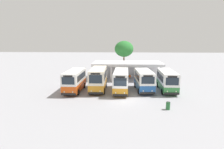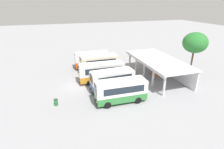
# 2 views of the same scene
# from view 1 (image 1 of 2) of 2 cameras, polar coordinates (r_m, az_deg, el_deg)

# --- Properties ---
(ground_plane) EXTENTS (180.00, 180.00, 0.00)m
(ground_plane) POSITION_cam_1_polar(r_m,az_deg,el_deg) (26.56, 3.54, -7.46)
(ground_plane) COLOR #939399
(city_bus_nearest_orange) EXTENTS (2.46, 6.93, 3.27)m
(city_bus_nearest_orange) POSITION_cam_1_polar(r_m,az_deg,el_deg) (30.99, -10.77, -1.57)
(city_bus_nearest_orange) COLOR black
(city_bus_nearest_orange) RESTS_ON ground
(city_bus_second_in_row) EXTENTS (2.41, 6.92, 3.53)m
(city_bus_second_in_row) POSITION_cam_1_polar(r_m,az_deg,el_deg) (30.98, -4.03, -1.16)
(city_bus_second_in_row) COLOR black
(city_bus_second_in_row) RESTS_ON ground
(city_bus_middle_cream) EXTENTS (2.45, 7.65, 3.28)m
(city_bus_middle_cream) POSITION_cam_1_polar(r_m,az_deg,el_deg) (30.34, 2.61, -1.64)
(city_bus_middle_cream) COLOR black
(city_bus_middle_cream) RESTS_ON ground
(city_bus_fourth_amber) EXTENTS (2.65, 6.69, 3.21)m
(city_bus_fourth_amber) POSITION_cam_1_polar(r_m,az_deg,el_deg) (31.24, 9.21, -1.49)
(city_bus_fourth_amber) COLOR black
(city_bus_fourth_amber) RESTS_ON ground
(city_bus_fifth_blue) EXTENTS (2.43, 6.94, 3.16)m
(city_bus_fifth_blue) POSITION_cam_1_polar(r_m,az_deg,el_deg) (31.92, 15.60, -1.53)
(city_bus_fifth_blue) COLOR black
(city_bus_fifth_blue) RESTS_ON ground
(terminal_canopy) EXTENTS (13.72, 6.29, 3.40)m
(terminal_canopy) POSITION_cam_1_polar(r_m,az_deg,el_deg) (40.44, 4.42, 2.60)
(terminal_canopy) COLOR silver
(terminal_canopy) RESTS_ON ground
(waiting_chair_end_by_column) EXTENTS (0.46, 0.46, 0.86)m
(waiting_chair_end_by_column) POSITION_cam_1_polar(r_m,az_deg,el_deg) (39.94, 2.29, -0.58)
(waiting_chair_end_by_column) COLOR slate
(waiting_chair_end_by_column) RESTS_ON ground
(waiting_chair_second_from_end) EXTENTS (0.46, 0.46, 0.86)m
(waiting_chair_second_from_end) POSITION_cam_1_polar(r_m,az_deg,el_deg) (39.89, 3.23, -0.60)
(waiting_chair_second_from_end) COLOR slate
(waiting_chair_second_from_end) RESTS_ON ground
(waiting_chair_middle_seat) EXTENTS (0.46, 0.46, 0.86)m
(waiting_chair_middle_seat) POSITION_cam_1_polar(r_m,az_deg,el_deg) (39.83, 4.18, -0.63)
(waiting_chair_middle_seat) COLOR slate
(waiting_chair_middle_seat) RESTS_ON ground
(waiting_chair_fourth_seat) EXTENTS (0.46, 0.46, 0.86)m
(waiting_chair_fourth_seat) POSITION_cam_1_polar(r_m,az_deg,el_deg) (39.84, 5.12, -0.64)
(waiting_chair_fourth_seat) COLOR slate
(waiting_chair_fourth_seat) RESTS_ON ground
(roadside_tree_behind_canopy) EXTENTS (4.44, 4.44, 7.54)m
(roadside_tree_behind_canopy) POSITION_cam_1_polar(r_m,az_deg,el_deg) (47.30, 3.49, 7.37)
(roadside_tree_behind_canopy) COLOR brown
(roadside_tree_behind_canopy) RESTS_ON ground
(litter_bin_apron) EXTENTS (0.49, 0.49, 0.90)m
(litter_bin_apron) POSITION_cam_1_polar(r_m,az_deg,el_deg) (24.02, 15.87, -8.67)
(litter_bin_apron) COLOR #266633
(litter_bin_apron) RESTS_ON ground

